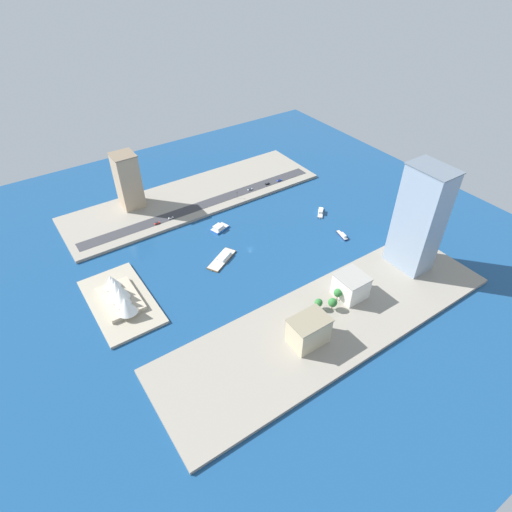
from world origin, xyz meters
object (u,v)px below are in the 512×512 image
at_px(pickup_red, 157,223).
at_px(van_white, 171,218).
at_px(barge_flat_brown, 222,258).
at_px(hatchback_blue, 279,180).
at_px(suv_black, 267,184).
at_px(traffic_light_waterfront, 237,194).
at_px(office_block_beige, 309,331).
at_px(patrol_launch_navy, 342,235).
at_px(sedan_silver, 250,189).
at_px(yacht_sleek_gray, 321,212).
at_px(apartment_midrise_tan, 128,181).
at_px(catamaran_blue, 219,228).
at_px(opera_landmark, 119,294).
at_px(tower_tall_glass, 419,219).
at_px(hotel_broad_white, 351,286).

xyz_separation_m(pickup_red, van_white, (0.68, -13.21, 0.03)).
height_order(barge_flat_brown, hatchback_blue, hatchback_blue).
height_order(suv_black, traffic_light_waterfront, traffic_light_waterfront).
bearing_deg(office_block_beige, pickup_red, 8.41).
bearing_deg(patrol_launch_navy, sedan_silver, 13.15).
height_order(office_block_beige, pickup_red, office_block_beige).
relative_size(yacht_sleek_gray, apartment_midrise_tan, 0.29).
bearing_deg(apartment_midrise_tan, patrol_launch_navy, -137.93).
bearing_deg(suv_black, sedan_silver, 88.85).
bearing_deg(traffic_light_waterfront, patrol_launch_navy, -156.75).
height_order(yacht_sleek_gray, catamaran_blue, catamaran_blue).
relative_size(patrol_launch_navy, catamaran_blue, 0.89).
bearing_deg(hatchback_blue, yacht_sleek_gray, 178.42).
xyz_separation_m(catamaran_blue, traffic_light_waterfront, (31.00, -37.43, 5.08)).
height_order(van_white, traffic_light_waterfront, traffic_light_waterfront).
height_order(yacht_sleek_gray, pickup_red, pickup_red).
relative_size(patrol_launch_navy, traffic_light_waterfront, 2.30).
bearing_deg(sedan_silver, opera_landmark, 115.53).
relative_size(van_white, traffic_light_waterfront, 0.69).
xyz_separation_m(suv_black, traffic_light_waterfront, (-4.85, 37.55, 3.48)).
height_order(catamaran_blue, sedan_silver, catamaran_blue).
bearing_deg(apartment_midrise_tan, traffic_light_waterfront, -116.94).
bearing_deg(traffic_light_waterfront, barge_flat_brown, 140.11).
height_order(catamaran_blue, pickup_red, catamaran_blue).
xyz_separation_m(patrol_launch_navy, hatchback_blue, (100.24, -9.59, 2.20)).
height_order(pickup_red, sedan_silver, pickup_red).
height_order(barge_flat_brown, office_block_beige, office_block_beige).
relative_size(yacht_sleek_gray, van_white, 3.17).
xyz_separation_m(office_block_beige, sedan_silver, (171.78, -71.36, -8.67)).
xyz_separation_m(sedan_silver, van_white, (-1.72, 83.18, 0.09)).
height_order(yacht_sleek_gray, barge_flat_brown, yacht_sleek_gray).
xyz_separation_m(barge_flat_brown, apartment_midrise_tan, (109.48, 28.69, 25.95)).
bearing_deg(hatchback_blue, opera_landmark, 111.04).
bearing_deg(apartment_midrise_tan, office_block_beige, -171.66).
xyz_separation_m(yacht_sleek_gray, traffic_light_waterfront, (60.53, 49.29, 5.32)).
bearing_deg(suv_black, barge_flat_brown, 127.47).
bearing_deg(suv_black, traffic_light_waterfront, 97.36).
bearing_deg(barge_flat_brown, tower_tall_glass, -127.12).
bearing_deg(tower_tall_glass, apartment_midrise_tan, 35.88).
relative_size(hotel_broad_white, sedan_silver, 4.10).
xyz_separation_m(yacht_sleek_gray, opera_landmark, (-8.04, 186.13, 8.18)).
distance_m(office_block_beige, traffic_light_waterfront, 175.04).
bearing_deg(hotel_broad_white, catamaran_blue, 15.63).
relative_size(patrol_launch_navy, pickup_red, 3.13).
bearing_deg(yacht_sleek_gray, sedan_silver, 25.66).
relative_size(tower_tall_glass, sedan_silver, 16.35).
height_order(hotel_broad_white, sedan_silver, hotel_broad_white).
bearing_deg(office_block_beige, opera_landmark, 40.33).
height_order(patrol_launch_navy, van_white, van_white).
distance_m(apartment_midrise_tan, van_white, 49.68).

